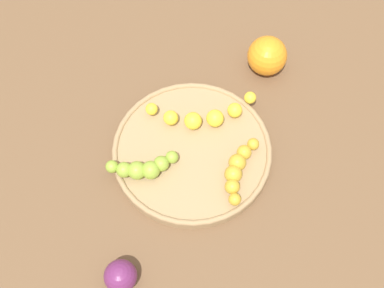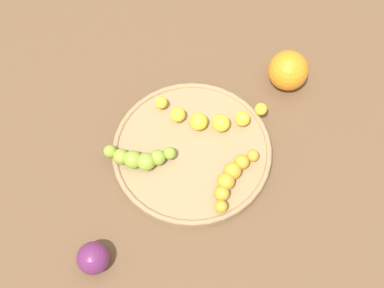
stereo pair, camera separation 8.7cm
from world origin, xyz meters
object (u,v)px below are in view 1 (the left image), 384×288
banana_yellow (203,115)px  banana_spotted (238,169)px  banana_green (143,167)px  fruit_bowl (192,151)px  orange_fruit (267,56)px  plum_purple (121,276)px

banana_yellow → banana_spotted: (-0.12, 0.01, -0.00)m
banana_green → fruit_bowl: bearing=108.2°
banana_green → orange_fruit: (0.06, -0.32, 0.00)m
plum_purple → orange_fruit: (0.20, -0.45, 0.01)m
banana_yellow → orange_fruit: size_ratio=2.41×
fruit_bowl → banana_green: banana_green is taller
fruit_bowl → banana_yellow: banana_yellow is taller
banana_yellow → plum_purple: (-0.16, 0.27, -0.01)m
fruit_bowl → orange_fruit: bearing=-71.6°
fruit_bowl → plum_purple: plum_purple is taller
fruit_bowl → banana_green: bearing=82.9°
plum_purple → orange_fruit: 0.49m
fruit_bowl → banana_spotted: 0.09m
banana_spotted → plum_purple: (-0.04, 0.26, -0.01)m
fruit_bowl → banana_spotted: (-0.08, -0.04, 0.02)m
fruit_bowl → banana_yellow: size_ratio=1.54×
banana_green → banana_spotted: 0.16m
banana_green → plum_purple: same height
orange_fruit → plum_purple: bearing=113.9°
banana_green → banana_spotted: bearing=79.6°
fruit_bowl → banana_spotted: size_ratio=2.56×
banana_yellow → orange_fruit: bearing=128.8°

